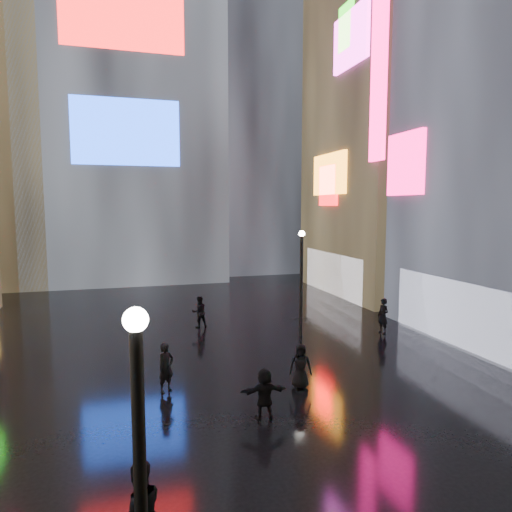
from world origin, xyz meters
name	(u,v)px	position (x,y,z in m)	size (l,w,h in m)	color
ground	(206,347)	(0.00, 20.00, 0.00)	(140.00, 140.00, 0.00)	black
building_right_far	(397,101)	(15.98, 30.00, 13.98)	(10.28, 12.00, 28.00)	black
tower_main	(122,41)	(-3.00, 43.97, 21.01)	(16.00, 14.20, 42.00)	black
tower_flank_right	(247,101)	(9.00, 46.00, 17.00)	(12.00, 12.00, 34.00)	black
lamp_near	(141,491)	(-3.39, 5.40, 2.94)	(0.30, 0.30, 5.20)	black
lamp_far	(301,277)	(4.82, 20.56, 2.94)	(0.30, 0.30, 5.20)	black
pedestrian_4	(300,366)	(2.33, 14.42, 0.80)	(0.78, 0.51, 1.59)	black
pedestrian_5	(265,394)	(0.44, 12.59, 0.77)	(1.43, 0.45, 1.54)	black
pedestrian_6	(166,367)	(-2.21, 15.47, 0.85)	(0.62, 0.41, 1.69)	black
pedestrian_7	(199,312)	(0.25, 23.50, 0.83)	(0.80, 0.62, 1.65)	black
umbrella_2	(301,331)	(2.33, 14.42, 2.07)	(1.05, 1.07, 0.96)	black
pedestrian_8	(383,316)	(8.95, 19.79, 0.89)	(0.65, 0.42, 1.77)	black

